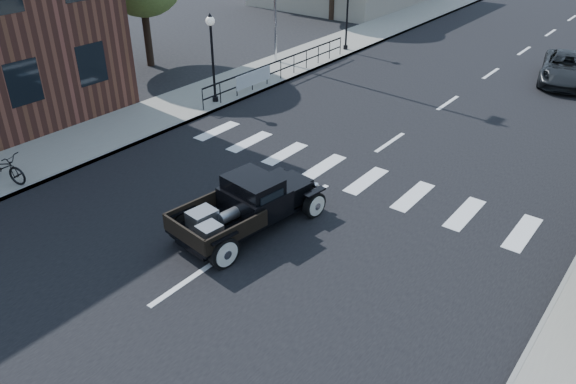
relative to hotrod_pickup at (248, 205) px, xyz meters
The scene contains 11 objects.
ground 0.87m from the hotrod_pickup, 39.20° to the left, with size 120.00×120.00×0.00m, color black.
road 15.29m from the hotrod_pickup, 88.77° to the left, with size 14.00×80.00×0.02m, color black.
road_markings 10.30m from the hotrod_pickup, 88.17° to the left, with size 12.00×60.00×0.06m, color silver, non-canonical shape.
sidewalk_left 17.33m from the hotrod_pickup, 118.16° to the left, with size 3.00×80.00×0.15m, color gray.
railing 12.41m from the hotrod_pickup, 124.18° to the left, with size 0.08×10.00×1.00m, color black, non-canonical shape.
banner 10.77m from the hotrod_pickup, 129.82° to the left, with size 0.04×2.20×0.60m, color silver, non-canonical shape.
lamp_post_b 9.67m from the hotrod_pickup, 139.24° to the left, with size 0.36×0.36×3.56m, color black, non-canonical shape.
lamp_post_c 17.86m from the hotrod_pickup, 114.09° to the left, with size 0.36×0.36×3.56m, color black, non-canonical shape.
hotrod_pickup is the anchor object (origin of this frame).
second_car 18.38m from the hotrod_pickup, 79.18° to the left, with size 2.17×4.70×1.31m, color black.
motorcycle 7.99m from the hotrod_pickup, 160.19° to the right, with size 0.63×1.80×0.95m, color black.
Camera 1 is at (8.22, -9.66, 8.33)m, focal length 35.00 mm.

